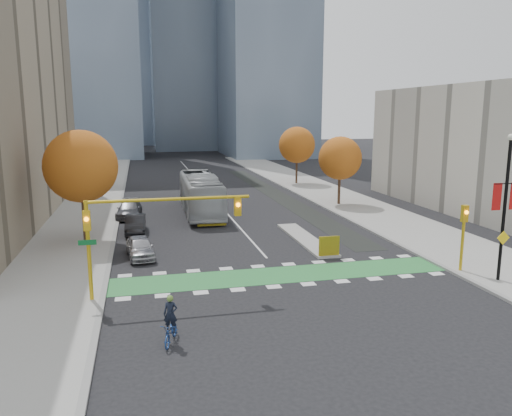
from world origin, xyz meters
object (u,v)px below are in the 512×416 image
hazard_board (329,246)px  parked_car_b (135,224)px  tree_east_near (340,158)px  traffic_signal_east (464,228)px  tree_east_far (297,145)px  banner_lamppost (505,202)px  parked_car_a (140,247)px  bus (201,194)px  tree_west (81,166)px  cyclist (171,327)px  traffic_signal_west (141,221)px  parked_car_c (129,210)px

hazard_board → parked_car_b: size_ratio=0.32×
tree_east_near → traffic_signal_east: bearing=-93.8°
tree_east_far → banner_lamppost: (-1.00, -40.50, -0.63)m
hazard_board → parked_car_a: 12.41m
bus → parked_car_a: bearing=-110.8°
tree_west → hazard_board: bearing=-26.0°
hazard_board → banner_lamppost: 10.76m
banner_lamppost → bus: (-13.89, 23.63, -2.75)m
bus → parked_car_a: size_ratio=3.26×
tree_west → parked_car_a: size_ratio=2.00×
tree_east_near → traffic_signal_east: 22.66m
banner_lamppost → tree_east_near: bearing=88.8°
hazard_board → bus: bearing=110.7°
hazard_board → tree_east_near: bearing=65.8°
tree_east_far → parked_car_b: tree_east_far is taller
tree_east_near → cyclist: bearing=-124.0°
traffic_signal_east → tree_east_near: bearing=86.2°
tree_east_far → traffic_signal_west: 43.61m
bus → parked_car_b: (-6.03, -6.94, -1.15)m
hazard_board → tree_east_near: 19.93m
tree_west → parked_car_c: (3.00, 8.51, -4.88)m
tree_east_near → tree_east_far: tree_east_far is taller
hazard_board → parked_car_c: 20.86m
tree_east_far → parked_car_b: size_ratio=1.76×
traffic_signal_east → bus: size_ratio=0.31×
tree_east_far → traffic_signal_east: (-2.00, -38.51, -2.51)m
hazard_board → cyclist: cyclist is taller
cyclist → parked_car_a: 13.11m
tree_west → parked_car_b: 6.45m
tree_west → parked_car_c: 10.26m
tree_east_near → banner_lamppost: 24.51m
cyclist → tree_west: bearing=123.4°
tree_east_near → parked_car_a: (-20.08, -14.94, -4.16)m
parked_car_b → parked_car_c: parked_car_c is taller
traffic_signal_east → parked_car_c: (-19.50, 21.02, -2.00)m
tree_west → banner_lamppost: banner_lamppost is taller
cyclist → bus: bearing=98.1°
tree_east_near → parked_car_a: tree_east_near is taller
parked_car_c → tree_east_near: bearing=8.9°
tree_west → cyclist: (5.11, -17.99, -4.93)m
tree_east_far → parked_car_a: size_ratio=1.86×
parked_car_a → tree_west: bearing=122.3°
cyclist → bus: 27.51m
hazard_board → parked_car_b: bearing=141.2°
traffic_signal_west → cyclist: bearing=-79.3°
hazard_board → parked_car_c: parked_car_c is taller
bus → parked_car_c: 6.74m
hazard_board → bus: size_ratio=0.10×
parked_car_a → tree_east_far: bearing=50.3°
cyclist → parked_car_b: 20.24m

